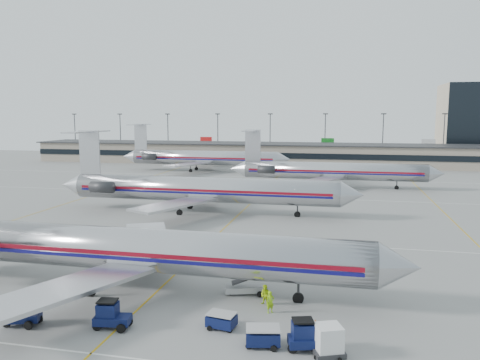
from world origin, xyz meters
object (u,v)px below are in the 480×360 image
(jet_foreground, at_px, (124,248))
(belt_loader, at_px, (247,287))
(jet_second_row, at_px, (197,189))
(uld_container, at_px, (328,341))
(tug_center, at_px, (110,315))

(jet_foreground, bearing_deg, belt_loader, 5.07)
(jet_second_row, height_order, uld_container, jet_second_row)
(tug_center, height_order, belt_loader, belt_loader)
(tug_center, xyz_separation_m, belt_loader, (7.92, 8.16, -0.33))
(jet_second_row, bearing_deg, tug_center, -81.22)
(jet_foreground, bearing_deg, uld_container, -24.48)
(jet_second_row, relative_size, belt_loader, 11.20)
(jet_foreground, xyz_separation_m, belt_loader, (10.36, 0.92, -2.90))
(jet_foreground, relative_size, tug_center, 17.63)
(jet_foreground, bearing_deg, jet_second_row, 96.40)
(uld_container, xyz_separation_m, belt_loader, (-6.83, 8.75, -0.40))
(tug_center, xyz_separation_m, uld_container, (14.76, -0.59, 0.06))
(uld_container, relative_size, belt_loader, 0.54)
(jet_second_row, height_order, belt_loader, jet_second_row)
(jet_foreground, height_order, uld_container, jet_foreground)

